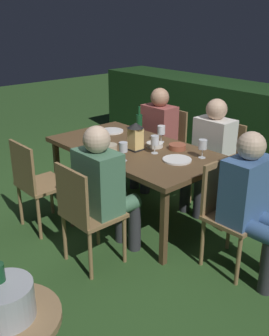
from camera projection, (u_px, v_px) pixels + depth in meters
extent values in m
plane|color=#2D5123|center=(135.00, 213.00, 4.04)|extent=(16.00, 16.00, 0.00)
cube|color=brown|center=(135.00, 149.00, 3.78)|extent=(1.74, 0.94, 0.04)
cube|color=brown|center=(57.00, 171.00, 4.22)|extent=(0.05, 0.05, 0.68)
cube|color=brown|center=(164.00, 228.00, 3.12)|extent=(0.05, 0.05, 0.68)
cube|color=brown|center=(115.00, 154.00, 4.72)|extent=(0.05, 0.05, 0.68)
cube|color=brown|center=(225.00, 198.00, 3.61)|extent=(0.05, 0.05, 0.68)
cube|color=#937047|center=(162.00, 148.00, 4.64)|extent=(0.42, 0.40, 0.03)
cube|color=#937047|center=(174.00, 127.00, 4.67)|extent=(0.40, 0.03, 0.42)
cylinder|color=#937047|center=(163.00, 173.00, 4.49)|extent=(0.03, 0.03, 0.42)
cylinder|color=#937047|center=(141.00, 165.00, 4.74)|extent=(0.03, 0.03, 0.42)
cylinder|color=#937047|center=(182.00, 166.00, 4.71)|extent=(0.03, 0.03, 0.42)
cylinder|color=#937047|center=(161.00, 158.00, 4.95)|extent=(0.03, 0.03, 0.42)
cube|color=#9E4C47|center=(159.00, 127.00, 4.51)|extent=(0.38, 0.24, 0.50)
sphere|color=tan|center=(160.00, 97.00, 4.38)|extent=(0.21, 0.21, 0.21)
cylinder|color=#9E4C47|center=(156.00, 151.00, 4.44)|extent=(0.13, 0.36, 0.13)
cylinder|color=#9E4C47|center=(145.00, 147.00, 4.57)|extent=(0.13, 0.36, 0.13)
cylinder|color=#333338|center=(145.00, 174.00, 4.43)|extent=(0.11, 0.11, 0.45)
cylinder|color=#333338|center=(135.00, 170.00, 4.56)|extent=(0.11, 0.11, 0.45)
cube|color=#937047|center=(93.00, 214.00, 3.12)|extent=(0.42, 0.40, 0.03)
cube|color=#937047|center=(72.00, 195.00, 2.92)|extent=(0.40, 0.02, 0.42)
cylinder|color=#937047|center=(98.00, 223.00, 3.43)|extent=(0.03, 0.03, 0.42)
cylinder|color=#937047|center=(124.00, 240.00, 3.18)|extent=(0.03, 0.03, 0.42)
cylinder|color=#937047|center=(65.00, 237.00, 3.22)|extent=(0.03, 0.03, 0.42)
cylinder|color=#937047|center=(90.00, 256.00, 2.97)|extent=(0.03, 0.03, 0.42)
cube|color=#4C7A5B|center=(98.00, 182.00, 3.06)|extent=(0.38, 0.24, 0.50)
sphere|color=beige|center=(97.00, 140.00, 2.93)|extent=(0.21, 0.21, 0.21)
cylinder|color=#4C7A5B|center=(106.00, 200.00, 3.30)|extent=(0.13, 0.36, 0.13)
cylinder|color=#4C7A5B|center=(120.00, 207.00, 3.17)|extent=(0.13, 0.36, 0.13)
cylinder|color=#333338|center=(121.00, 218.00, 3.48)|extent=(0.11, 0.11, 0.45)
cylinder|color=#333338|center=(134.00, 226.00, 3.36)|extent=(0.11, 0.11, 0.45)
cube|color=#937047|center=(44.00, 184.00, 3.66)|extent=(0.42, 0.40, 0.03)
cube|color=#937047|center=(23.00, 167.00, 3.46)|extent=(0.40, 0.02, 0.42)
cylinder|color=#937047|center=(51.00, 195.00, 3.97)|extent=(0.03, 0.03, 0.42)
cylinder|color=#937047|center=(71.00, 207.00, 3.72)|extent=(0.03, 0.03, 0.42)
cylinder|color=#937047|center=(20.00, 205.00, 3.76)|extent=(0.03, 0.03, 0.42)
cylinder|color=#937047|center=(39.00, 218.00, 3.51)|extent=(0.03, 0.03, 0.42)
cube|color=#937047|center=(216.00, 166.00, 4.10)|extent=(0.42, 0.40, 0.03)
cube|color=#937047|center=(228.00, 142.00, 4.13)|extent=(0.40, 0.03, 0.42)
cylinder|color=#937047|center=(218.00, 195.00, 3.95)|extent=(0.03, 0.03, 0.42)
cylinder|color=#937047|center=(191.00, 185.00, 4.20)|extent=(0.03, 0.03, 0.42)
cylinder|color=#937047|center=(238.00, 186.00, 4.16)|extent=(0.03, 0.03, 0.42)
cylinder|color=#937047|center=(210.00, 176.00, 4.41)|extent=(0.03, 0.03, 0.42)
cube|color=white|center=(214.00, 143.00, 3.97)|extent=(0.38, 0.24, 0.50)
sphere|color=#D1A889|center=(217.00, 109.00, 3.84)|extent=(0.21, 0.21, 0.21)
cylinder|color=white|center=(211.00, 170.00, 3.90)|extent=(0.13, 0.36, 0.13)
cylinder|color=white|center=(197.00, 166.00, 4.03)|extent=(0.13, 0.36, 0.13)
cylinder|color=#333338|center=(199.00, 197.00, 3.89)|extent=(0.11, 0.11, 0.45)
cylinder|color=#333338|center=(185.00, 191.00, 4.02)|extent=(0.11, 0.11, 0.45)
cube|color=#937047|center=(236.00, 218.00, 3.06)|extent=(0.40, 0.42, 0.03)
cube|color=#937047|center=(219.00, 185.00, 3.10)|extent=(0.03, 0.40, 0.42)
cylinder|color=#937047|center=(264.00, 243.00, 3.14)|extent=(0.03, 0.03, 0.42)
cylinder|color=#937047|center=(238.00, 261.00, 2.91)|extent=(0.03, 0.03, 0.42)
cylinder|color=#937047|center=(229.00, 227.00, 3.37)|extent=(0.03, 0.03, 0.42)
cylinder|color=#937047|center=(202.00, 242.00, 3.15)|extent=(0.03, 0.03, 0.42)
cube|color=#426699|center=(246.00, 190.00, 2.92)|extent=(0.24, 0.38, 0.50)
sphere|color=beige|center=(251.00, 146.00, 2.79)|extent=(0.21, 0.21, 0.21)
cylinder|color=#426699|center=(266.00, 221.00, 2.97)|extent=(0.36, 0.13, 0.13)
cylinder|color=#426699|center=(252.00, 229.00, 2.85)|extent=(0.36, 0.13, 0.13)
cylinder|color=#333338|center=(268.00, 266.00, 2.83)|extent=(0.11, 0.11, 0.45)
cube|color=black|center=(136.00, 149.00, 3.70)|extent=(0.12, 0.12, 0.01)
cube|color=#F9D17A|center=(136.00, 138.00, 3.66)|extent=(0.11, 0.11, 0.20)
cone|color=black|center=(136.00, 125.00, 3.61)|extent=(0.15, 0.15, 0.05)
cylinder|color=#144723|center=(139.00, 124.00, 4.19)|extent=(0.07, 0.07, 0.20)
cylinder|color=#144723|center=(139.00, 111.00, 4.13)|extent=(0.03, 0.03, 0.09)
cylinder|color=silver|center=(155.00, 153.00, 3.61)|extent=(0.06, 0.06, 0.00)
cylinder|color=silver|center=(155.00, 149.00, 3.60)|extent=(0.01, 0.01, 0.08)
cylinder|color=silver|center=(155.00, 140.00, 3.57)|extent=(0.08, 0.08, 0.08)
cylinder|color=maroon|center=(155.00, 143.00, 3.58)|extent=(0.07, 0.07, 0.03)
cylinder|color=silver|center=(123.00, 161.00, 3.43)|extent=(0.06, 0.06, 0.00)
cylinder|color=silver|center=(123.00, 156.00, 3.41)|extent=(0.01, 0.01, 0.08)
cylinder|color=silver|center=(123.00, 147.00, 3.38)|extent=(0.08, 0.08, 0.08)
cylinder|color=maroon|center=(123.00, 150.00, 3.39)|extent=(0.07, 0.07, 0.03)
cylinder|color=silver|center=(161.00, 142.00, 3.92)|extent=(0.06, 0.06, 0.00)
cylinder|color=silver|center=(161.00, 138.00, 3.91)|extent=(0.01, 0.01, 0.08)
cylinder|color=silver|center=(161.00, 130.00, 3.88)|extent=(0.08, 0.08, 0.08)
cylinder|color=maroon|center=(161.00, 132.00, 3.89)|extent=(0.07, 0.07, 0.03)
cylinder|color=silver|center=(202.00, 158.00, 3.50)|extent=(0.06, 0.06, 0.00)
cylinder|color=silver|center=(202.00, 153.00, 3.48)|extent=(0.01, 0.01, 0.08)
cylinder|color=silver|center=(203.00, 144.00, 3.45)|extent=(0.08, 0.08, 0.08)
cylinder|color=maroon|center=(203.00, 147.00, 3.46)|extent=(0.07, 0.07, 0.03)
cylinder|color=white|center=(112.00, 131.00, 4.26)|extent=(0.26, 0.26, 0.01)
cylinder|color=white|center=(177.00, 160.00, 3.43)|extent=(0.26, 0.26, 0.01)
cylinder|color=silver|center=(99.00, 140.00, 3.92)|extent=(0.15, 0.15, 0.04)
cylinder|color=#424C1E|center=(99.00, 139.00, 3.92)|extent=(0.13, 0.13, 0.01)
cylinder|color=#9E5138|center=(177.00, 147.00, 3.71)|extent=(0.16, 0.16, 0.05)
cylinder|color=tan|center=(177.00, 146.00, 3.70)|extent=(0.14, 0.14, 0.01)
cylinder|color=#BCAD8E|center=(109.00, 147.00, 3.68)|extent=(0.16, 0.16, 0.06)
cylinder|color=#477533|center=(109.00, 146.00, 3.68)|extent=(0.14, 0.14, 0.02)
cylinder|color=silver|center=(155.00, 145.00, 3.78)|extent=(0.16, 0.16, 0.04)
cylinder|color=beige|center=(155.00, 144.00, 3.78)|extent=(0.14, 0.14, 0.01)
cylinder|color=#9E7A51|center=(8.00, 319.00, 1.77)|extent=(0.49, 0.49, 0.03)
cylinder|color=#B2B7BF|center=(5.00, 301.00, 1.73)|extent=(0.26, 0.26, 0.17)
cylinder|color=white|center=(4.00, 293.00, 1.72)|extent=(0.23, 0.23, 0.04)
cube|color=#193816|center=(254.00, 127.00, 5.17)|extent=(5.21, 0.77, 1.04)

